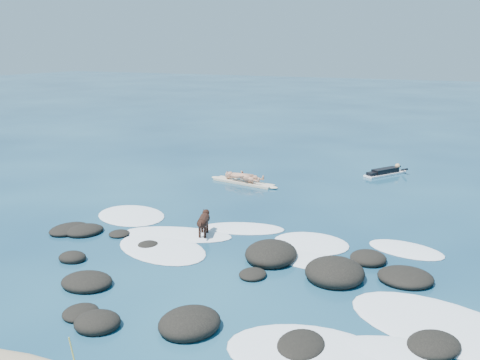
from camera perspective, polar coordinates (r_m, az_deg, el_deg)
The scene contains 6 objects.
ground at distance 14.54m, azimuth -0.21°, elevation -7.72°, with size 160.00×160.00×0.00m, color #0A2642.
reef_rocks at distance 12.97m, azimuth 1.62°, elevation -10.01°, with size 13.36×6.93×0.62m.
breaking_foam at distance 13.80m, azimuth 3.18°, elevation -8.95°, with size 13.46×8.08×0.12m.
standing_surfer_rig at distance 21.45m, azimuth 0.38°, elevation 1.50°, with size 3.22×0.96×1.83m.
paddling_surfer_rig at distance 23.86m, azimuth 15.28°, elevation 0.85°, with size 1.65×2.21×0.41m.
dog at distance 15.59m, azimuth -3.89°, elevation -4.32°, with size 0.55×1.12×0.74m.
Camera 1 is at (6.02, -12.08, 5.41)m, focal length 40.00 mm.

